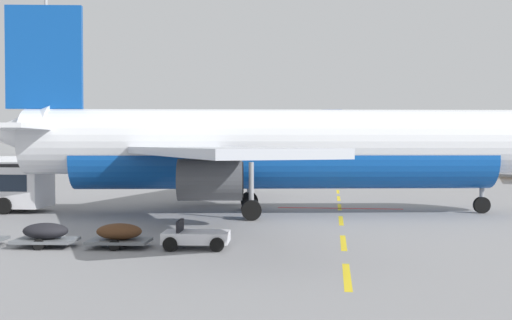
{
  "coord_description": "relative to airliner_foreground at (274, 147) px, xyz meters",
  "views": [
    {
      "loc": [
        17.55,
        -16.89,
        4.14
      ],
      "look_at": [
        12.56,
        21.87,
        3.11
      ],
      "focal_mm": 41.99,
      "sensor_mm": 36.0,
      "label": 1
    }
  ],
  "objects": [
    {
      "name": "baggage_train",
      "position": [
        -6.48,
        -12.44,
        -3.42
      ],
      "size": [
        11.68,
        2.4,
        1.14
      ],
      "color": "silver",
      "rests_on": "ground"
    },
    {
      "name": "apron_paint_markings",
      "position": [
        3.9,
        20.26,
        -3.95
      ],
      "size": [
        8.0,
        98.0,
        0.01
      ],
      "color": "yellow",
      "rests_on": "ground"
    },
    {
      "name": "terminal_satellite",
      "position": [
        -6.59,
        128.06,
        1.93
      ],
      "size": [
        69.26,
        26.04,
        13.32
      ],
      "color": "gray",
      "rests_on": "ground"
    },
    {
      "name": "apron_light_mast_near",
      "position": [
        -27.46,
        26.56,
        13.6
      ],
      "size": [
        1.8,
        1.8,
        28.71
      ],
      "color": "slate",
      "rests_on": "ground"
    },
    {
      "name": "airliner_foreground",
      "position": [
        0.0,
        0.0,
        0.0
      ],
      "size": [
        34.76,
        34.19,
        12.2
      ],
      "color": "white",
      "rests_on": "ground"
    },
    {
      "name": "airliner_mid_left",
      "position": [
        -9.19,
        87.86,
        -0.31
      ],
      "size": [
        32.02,
        31.95,
        11.26
      ],
      "color": "silver",
      "rests_on": "ground"
    }
  ]
}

